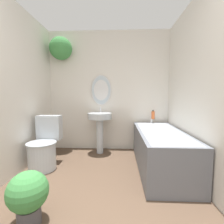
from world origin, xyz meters
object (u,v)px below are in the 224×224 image
toilet (44,147)px  bathtub (160,149)px  shampoo_bottle (153,115)px  potted_plant (28,194)px  pedestal_sink (100,123)px

toilet → bathtub: bearing=2.3°
shampoo_bottle → bathtub: bearing=-92.5°
shampoo_bottle → toilet: bearing=-155.8°
toilet → potted_plant: 1.18m
shampoo_bottle → potted_plant: 2.44m
toilet → pedestal_sink: bearing=40.9°
toilet → bathtub: (1.78, 0.07, -0.02)m
pedestal_sink → shampoo_bottle: bearing=7.7°
shampoo_bottle → potted_plant: size_ratio=0.38×
shampoo_bottle → potted_plant: shampoo_bottle is taller
bathtub → potted_plant: (-1.39, -1.19, -0.03)m
toilet → bathtub: size_ratio=0.48×
toilet → pedestal_sink: size_ratio=0.89×
potted_plant → toilet: bearing=109.2°
pedestal_sink → potted_plant: size_ratio=1.89×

